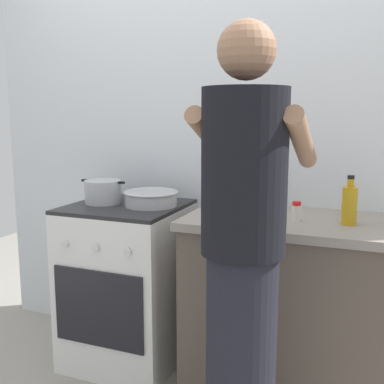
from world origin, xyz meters
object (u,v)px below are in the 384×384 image
mixing_bowl (151,198)px  oil_bottle (349,204)px  utensil_crock (260,189)px  person (243,263)px  spice_bottle (296,212)px  pot (103,192)px  stove_range (128,283)px

mixing_bowl → oil_bottle: bearing=-3.3°
utensil_crock → person: bearing=-80.8°
spice_bottle → oil_bottle: oil_bottle is taller
spice_bottle → utensil_crock: bearing=134.0°
pot → person: person is taller
oil_bottle → person: size_ratio=0.13×
stove_range → oil_bottle: (1.16, -0.03, 0.54)m
utensil_crock → pot: bearing=-167.5°
utensil_crock → spice_bottle: size_ratio=3.58×
stove_range → pot: 0.53m
stove_range → mixing_bowl: size_ratio=3.03×
pot → stove_range: bearing=1.7°
mixing_bowl → oil_bottle: (1.02, -0.06, 0.05)m
pot → oil_bottle: size_ratio=1.21×
stove_range → spice_bottle: 1.05m
mixing_bowl → spice_bottle: bearing=-5.7°
oil_bottle → person: bearing=-118.9°
utensil_crock → person: (0.13, -0.80, -0.14)m
stove_range → utensil_crock: bearing=14.5°
person → mixing_bowl: bearing=137.0°
stove_range → mixing_bowl: 0.51m
person → spice_bottle: bearing=80.4°
pot → mixing_bowl: bearing=6.1°
stove_range → utensil_crock: (0.70, 0.18, 0.55)m
oil_bottle → mixing_bowl: bearing=176.7°
spice_bottle → person: person is taller
stove_range → pot: size_ratio=3.36×
mixing_bowl → stove_range: bearing=-169.6°
mixing_bowl → spice_bottle: (0.79, -0.08, 0.00)m
stove_range → pot: pot is taller
stove_range → mixing_bowl: (0.14, 0.03, 0.49)m
spice_bottle → oil_bottle: size_ratio=0.42×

